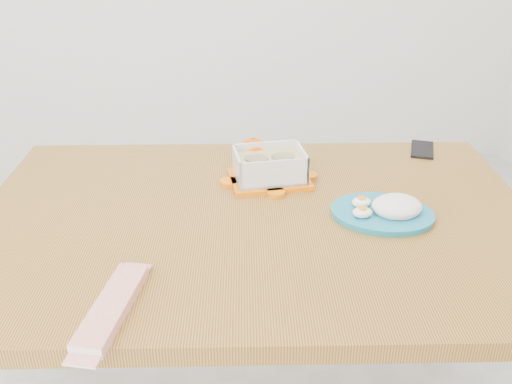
{
  "coord_description": "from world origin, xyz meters",
  "views": [
    {
      "loc": [
        -0.19,
        -1.15,
        1.39
      ],
      "look_at": [
        -0.01,
        -0.06,
        0.81
      ],
      "focal_mm": 40.0,
      "sensor_mm": 36.0,
      "label": 1
    }
  ],
  "objects": [
    {
      "name": "dining_table",
      "position": [
        -0.01,
        -0.06,
        0.66
      ],
      "size": [
        1.36,
        1.0,
        0.75
      ],
      "rotation": [
        0.0,
        0.0,
        -0.14
      ],
      "color": "olive",
      "rests_on": "ground"
    },
    {
      "name": "food_container",
      "position": [
        0.05,
        0.11,
        0.79
      ],
      "size": [
        0.2,
        0.15,
        0.08
      ],
      "rotation": [
        0.0,
        0.0,
        0.03
      ],
      "color": "orange",
      "rests_on": "dining_table"
    },
    {
      "name": "candy_bar",
      "position": [
        -0.31,
        -0.34,
        0.76
      ],
      "size": [
        0.12,
        0.23,
        0.02
      ],
      "primitive_type": "cube",
      "rotation": [
        0.0,
        0.0,
        1.26
      ],
      "color": "red",
      "rests_on": "dining_table"
    },
    {
      "name": "rice_plate",
      "position": [
        0.27,
        -0.11,
        0.77
      ],
      "size": [
        0.29,
        0.29,
        0.06
      ],
      "rotation": [
        0.0,
        0.0,
        -0.37
      ],
      "color": "teal",
      "rests_on": "dining_table"
    },
    {
      "name": "orange_fruit",
      "position": [
        0.02,
        0.2,
        0.79
      ],
      "size": [
        0.08,
        0.08,
        0.08
      ],
      "primitive_type": "sphere",
      "color": "orange",
      "rests_on": "dining_table"
    },
    {
      "name": "smartphone",
      "position": [
        0.51,
        0.24,
        0.75
      ],
      "size": [
        0.1,
        0.13,
        0.01
      ],
      "primitive_type": "cube",
      "rotation": [
        0.0,
        0.0,
        -0.42
      ],
      "color": "black",
      "rests_on": "dining_table"
    }
  ]
}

